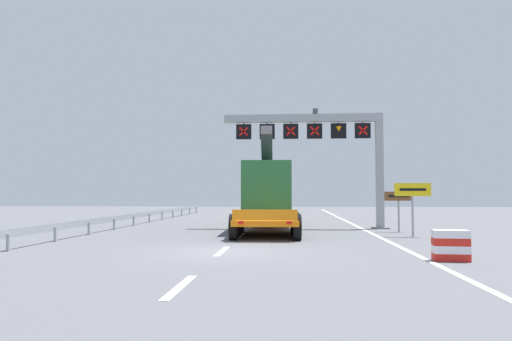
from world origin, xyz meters
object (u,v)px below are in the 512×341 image
at_px(tourist_info_sign_brown, 399,201).
at_px(heavy_haul_truck_orange, 268,193).
at_px(exit_sign_yellow, 413,195).
at_px(crash_barrier_striped, 451,246).
at_px(overhead_lane_gantry, 324,137).

bearing_deg(tourist_info_sign_brown, heavy_haul_truck_orange, 159.35).
height_order(exit_sign_yellow, crash_barrier_striped, exit_sign_yellow).
xyz_separation_m(heavy_haul_truck_orange, exit_sign_yellow, (6.88, -5.25, -0.10)).
xyz_separation_m(heavy_haul_truck_orange, crash_barrier_striped, (5.95, -13.05, -1.54)).
height_order(overhead_lane_gantry, crash_barrier_striped, overhead_lane_gantry).
distance_m(overhead_lane_gantry, crash_barrier_striped, 13.94).
bearing_deg(heavy_haul_truck_orange, overhead_lane_gantry, -4.25).
xyz_separation_m(exit_sign_yellow, crash_barrier_striped, (-0.93, -7.80, -1.44)).
xyz_separation_m(overhead_lane_gantry, crash_barrier_striped, (2.74, -12.81, -4.78)).
xyz_separation_m(overhead_lane_gantry, heavy_haul_truck_orange, (-3.21, 0.24, -3.24)).
bearing_deg(exit_sign_yellow, tourist_info_sign_brown, 90.49).
height_order(tourist_info_sign_brown, crash_barrier_striped, tourist_info_sign_brown).
distance_m(overhead_lane_gantry, heavy_haul_truck_orange, 4.57).
distance_m(exit_sign_yellow, crash_barrier_striped, 7.99).
distance_m(tourist_info_sign_brown, crash_barrier_striped, 10.56).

